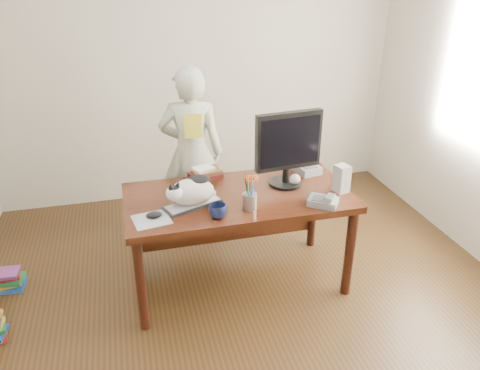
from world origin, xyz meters
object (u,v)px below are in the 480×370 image
at_px(cat, 190,191).
at_px(mouse, 154,215).
at_px(phone, 324,201).
at_px(speaker, 342,179).
at_px(desk, 236,208).
at_px(person, 192,153).
at_px(pen_cup, 250,199).
at_px(coffee_mug, 218,211).
at_px(keyboard, 193,204).
at_px(book_stack, 206,173).
at_px(monitor, 288,145).
at_px(calculator, 306,168).
at_px(book_pile_b, 7,280).
at_px(baseball, 295,179).

xyz_separation_m(cat, mouse, (-0.26, -0.10, -0.09)).
height_order(cat, phone, cat).
bearing_deg(phone, speaker, 74.90).
bearing_deg(desk, person, 103.65).
relative_size(pen_cup, coffee_mug, 2.10).
distance_m(keyboard, book_stack, 0.46).
height_order(keyboard, cat, cat).
xyz_separation_m(monitor, person, (-0.58, 0.81, -0.31)).
xyz_separation_m(monitor, calculator, (0.23, 0.19, -0.29)).
bearing_deg(phone, desk, -179.30).
relative_size(coffee_mug, phone, 0.49).
xyz_separation_m(phone, person, (-0.72, 1.17, -0.03)).
bearing_deg(book_pile_b, calculator, -2.35).
bearing_deg(person, book_pile_b, 33.30).
relative_size(keyboard, pen_cup, 1.71).
bearing_deg(coffee_mug, book_pile_b, 157.40).
distance_m(keyboard, person, 0.97).
xyz_separation_m(cat, baseball, (0.80, 0.15, -0.07)).
bearing_deg(keyboard, coffee_mug, -76.56).
height_order(pen_cup, book_pile_b, pen_cup).
relative_size(book_stack, book_pile_b, 1.03).
bearing_deg(book_stack, monitor, -40.89).
relative_size(desk, book_pile_b, 6.20).
distance_m(baseball, book_stack, 0.68).
distance_m(phone, book_stack, 0.94).
bearing_deg(speaker, coffee_mug, 174.53).
height_order(desk, calculator, calculator).
relative_size(monitor, coffee_mug, 4.75).
height_order(coffee_mug, calculator, coffee_mug).
relative_size(monitor, speaker, 2.80).
height_order(cat, monitor, monitor).
xyz_separation_m(calculator, person, (-0.81, 0.62, -0.03)).
bearing_deg(coffee_mug, baseball, 27.43).
distance_m(coffee_mug, baseball, 0.74).
height_order(desk, pen_cup, pen_cup).
distance_m(cat, calculator, 1.03).
xyz_separation_m(keyboard, speaker, (1.07, -0.04, 0.09)).
xyz_separation_m(keyboard, calculator, (0.96, 0.34, 0.02)).
bearing_deg(pen_cup, book_stack, 108.95).
height_order(pen_cup, speaker, pen_cup).
bearing_deg(speaker, book_pile_b, 154.29).
xyz_separation_m(pen_cup, phone, (0.50, -0.08, -0.04)).
height_order(keyboard, monitor, monitor).
bearing_deg(coffee_mug, desk, 60.07).
height_order(desk, coffee_mug, coffee_mug).
distance_m(cat, person, 0.98).
bearing_deg(baseball, coffee_mug, -152.57).
height_order(speaker, book_pile_b, speaker).
height_order(monitor, pen_cup, monitor).
bearing_deg(monitor, book_pile_b, 166.03).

